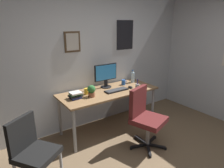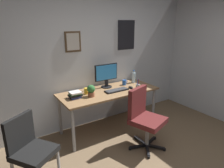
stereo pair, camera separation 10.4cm
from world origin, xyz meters
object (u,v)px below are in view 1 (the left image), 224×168
(coffee_mug_near, at_px, (124,82))
(book_stack_left, at_px, (76,95))
(monitor, at_px, (106,75))
(water_bottle, at_px, (133,77))
(office_chair, at_px, (144,115))
(side_chair, at_px, (32,149))
(potted_plant, at_px, (91,91))
(keyboard, at_px, (116,90))
(computer_mouse, at_px, (130,87))
(coffee_mug_far, at_px, (87,91))
(pen_cup, at_px, (137,86))

(coffee_mug_near, height_order, book_stack_left, book_stack_left)
(monitor, height_order, water_bottle, monitor)
(office_chair, relative_size, monitor, 2.07)
(side_chair, bearing_deg, water_bottle, 19.21)
(side_chair, xyz_separation_m, potted_plant, (1.08, 0.51, 0.35))
(water_bottle, bearing_deg, monitor, 175.26)
(monitor, bearing_deg, office_chair, -84.31)
(coffee_mug_near, distance_m, book_stack_left, 1.07)
(side_chair, distance_m, book_stack_left, 1.07)
(book_stack_left, bearing_deg, monitor, 16.22)
(coffee_mug_near, bearing_deg, keyboard, -146.81)
(monitor, distance_m, book_stack_left, 0.75)
(water_bottle, xyz_separation_m, potted_plant, (-1.06, -0.23, -0.00))
(computer_mouse, height_order, coffee_mug_near, coffee_mug_near)
(coffee_mug_near, relative_size, coffee_mug_far, 0.98)
(office_chair, height_order, monitor, monitor)
(coffee_mug_near, xyz_separation_m, potted_plant, (-0.82, -0.21, 0.06))
(water_bottle, relative_size, book_stack_left, 1.24)
(side_chair, distance_m, water_bottle, 2.30)
(coffee_mug_far, bearing_deg, office_chair, -55.39)
(computer_mouse, bearing_deg, office_chair, -110.81)
(potted_plant, bearing_deg, coffee_mug_near, 14.57)
(office_chair, xyz_separation_m, book_stack_left, (-0.80, 0.74, 0.27))
(pen_cup, bearing_deg, monitor, 134.23)
(monitor, bearing_deg, pen_cup, -45.77)
(water_bottle, height_order, coffee_mug_far, water_bottle)
(coffee_mug_near, bearing_deg, water_bottle, 4.71)
(potted_plant, bearing_deg, monitor, 31.62)
(side_chair, xyz_separation_m, monitor, (1.54, 0.80, 0.48))
(computer_mouse, distance_m, pen_cup, 0.14)
(side_chair, distance_m, monitor, 1.80)
(potted_plant, bearing_deg, keyboard, 0.17)
(computer_mouse, bearing_deg, coffee_mug_near, 84.08)
(water_bottle, bearing_deg, office_chair, -119.72)
(computer_mouse, bearing_deg, keyboard, 175.88)
(office_chair, bearing_deg, pen_cup, 59.51)
(monitor, distance_m, water_bottle, 0.62)
(potted_plant, bearing_deg, computer_mouse, -1.45)
(pen_cup, height_order, book_stack_left, pen_cup)
(pen_cup, bearing_deg, water_bottle, 61.40)
(computer_mouse, xyz_separation_m, water_bottle, (0.27, 0.25, 0.09))
(keyboard, xyz_separation_m, potted_plant, (-0.50, -0.00, 0.09))
(coffee_mug_far, distance_m, potted_plant, 0.17)
(side_chair, distance_m, keyboard, 1.68)
(pen_cup, bearing_deg, side_chair, -168.89)
(office_chair, relative_size, water_bottle, 3.76)
(coffee_mug_near, bearing_deg, office_chair, -107.02)
(office_chair, distance_m, pen_cup, 0.67)
(office_chair, distance_m, side_chair, 1.64)
(keyboard, bearing_deg, coffee_mug_far, 162.98)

